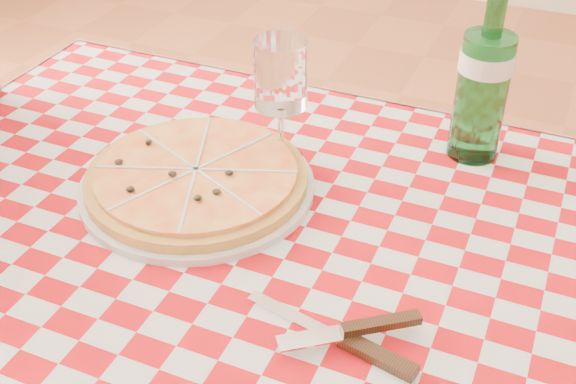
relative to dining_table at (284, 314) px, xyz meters
name	(u,v)px	position (x,y,z in m)	size (l,w,h in m)	color
dining_table	(284,314)	(0.00, 0.00, 0.00)	(1.20, 0.80, 0.75)	brown
tablecloth	(284,262)	(0.00, 0.00, 0.09)	(1.30, 0.90, 0.01)	#A50A0F
pizza_plate	(197,177)	(-0.17, 0.09, 0.12)	(0.34, 0.34, 0.04)	#C68F42
water_bottle	(485,70)	(0.17, 0.34, 0.24)	(0.08, 0.08, 0.28)	#196624
wine_glass	(281,103)	(-0.10, 0.21, 0.20)	(0.08, 0.08, 0.19)	white
cutlery	(342,334)	(0.11, -0.10, 0.11)	(0.23, 0.19, 0.03)	silver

